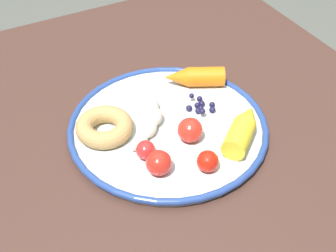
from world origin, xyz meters
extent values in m
cube|color=#422A22|center=(0.00, 0.00, 0.71)|extent=(0.97, 0.94, 0.03)
cube|color=#44271B|center=(0.43, 0.41, 0.35)|extent=(0.05, 0.05, 0.70)
cylinder|color=silver|center=(0.04, -0.02, 0.73)|extent=(0.34, 0.34, 0.01)
torus|color=navy|center=(0.04, -0.02, 0.74)|extent=(0.36, 0.36, 0.01)
ellipsoid|color=beige|center=(-0.03, -0.04, 0.75)|extent=(0.05, 0.04, 0.02)
ellipsoid|color=beige|center=(0.00, -0.02, 0.75)|extent=(0.05, 0.05, 0.02)
ellipsoid|color=beige|center=(0.02, 0.00, 0.75)|extent=(0.05, 0.05, 0.03)
ellipsoid|color=beige|center=(0.03, 0.04, 0.75)|extent=(0.03, 0.05, 0.02)
ellipsoid|color=beige|center=(0.04, 0.07, 0.75)|extent=(0.02, 0.04, 0.02)
cylinder|color=orange|center=(0.16, 0.05, 0.76)|extent=(0.08, 0.07, 0.04)
cone|color=orange|center=(0.11, 0.08, 0.76)|extent=(0.06, 0.06, 0.04)
cylinder|color=yellow|center=(0.12, -0.12, 0.76)|extent=(0.08, 0.08, 0.04)
cone|color=yellow|center=(0.17, -0.08, 0.76)|extent=(0.06, 0.06, 0.04)
torus|color=tan|center=(-0.07, 0.01, 0.75)|extent=(0.10, 0.10, 0.03)
sphere|color=#191638|center=(0.10, -0.01, 0.74)|extent=(0.01, 0.01, 0.01)
sphere|color=#191638|center=(0.11, -0.01, 0.74)|extent=(0.01, 0.01, 0.01)
sphere|color=#191638|center=(0.09, 0.00, 0.74)|extent=(0.01, 0.01, 0.01)
sphere|color=#191638|center=(0.11, 0.00, 0.74)|extent=(0.01, 0.01, 0.01)
sphere|color=#191638|center=(0.12, 0.01, 0.74)|extent=(0.01, 0.01, 0.01)
sphere|color=#191638|center=(0.13, -0.02, 0.74)|extent=(0.01, 0.01, 0.01)
sphere|color=#191638|center=(0.14, -0.01, 0.74)|extent=(0.01, 0.01, 0.01)
sphere|color=#191638|center=(0.12, 0.00, 0.74)|extent=(0.01, 0.01, 0.01)
sphere|color=#191638|center=(0.10, -0.03, 0.75)|extent=(0.01, 0.01, 0.01)
sphere|color=#191638|center=(0.11, 0.02, 0.75)|extent=(0.01, 0.01, 0.01)
sphere|color=red|center=(0.04, -0.14, 0.76)|extent=(0.04, 0.04, 0.04)
sphere|color=red|center=(0.05, -0.07, 0.76)|extent=(0.04, 0.04, 0.04)
sphere|color=red|center=(-0.03, -0.07, 0.76)|extent=(0.03, 0.03, 0.03)
sphere|color=red|center=(-0.03, -0.11, 0.76)|extent=(0.04, 0.04, 0.04)
camera|label=1|loc=(-0.26, -0.57, 1.30)|focal=50.90mm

